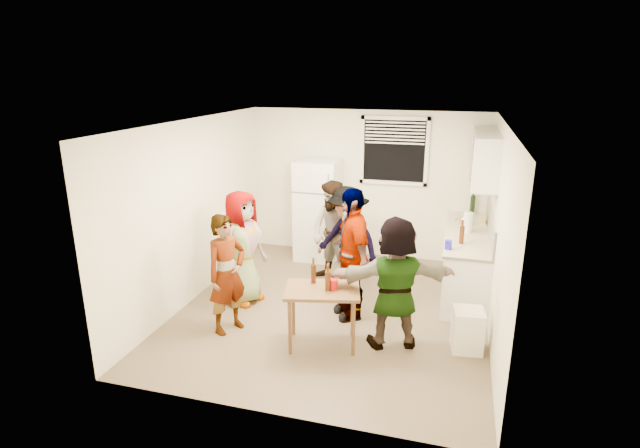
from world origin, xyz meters
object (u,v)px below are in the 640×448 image
(serving_table, at_px, (322,344))
(guest_back_left, at_px, (334,282))
(kettle, at_px, (465,225))
(trash_bin, at_px, (467,330))
(beer_bottle_counter, at_px, (461,244))
(red_cup, at_px, (334,289))
(beer_bottle_table, at_px, (328,290))
(guest_stripe, at_px, (230,329))
(wine_bottle, at_px, (472,214))
(blue_cup, at_px, (448,249))
(guest_back_right, at_px, (347,292))
(guest_black, at_px, (351,315))
(guest_orange, at_px, (392,344))
(guest_grey, at_px, (245,301))
(refrigerator, at_px, (318,210))

(serving_table, xyz_separation_m, guest_back_left, (-0.32, 1.80, 0.00))
(kettle, distance_m, trash_bin, 2.16)
(kettle, height_order, serving_table, kettle)
(beer_bottle_counter, bearing_deg, red_cup, -132.78)
(kettle, bearing_deg, beer_bottle_table, -139.21)
(beer_bottle_table, relative_size, guest_stripe, 0.15)
(serving_table, distance_m, guest_stripe, 1.21)
(wine_bottle, bearing_deg, serving_table, -118.45)
(blue_cup, height_order, red_cup, blue_cup)
(beer_bottle_counter, bearing_deg, guest_back_left, 171.13)
(kettle, xyz_separation_m, wine_bottle, (0.10, 0.65, 0.00))
(guest_back_left, bearing_deg, wine_bottle, 59.49)
(guest_back_left, relative_size, guest_back_right, 1.00)
(wine_bottle, height_order, guest_black, wine_bottle)
(beer_bottle_table, bearing_deg, guest_stripe, 177.32)
(beer_bottle_counter, xyz_separation_m, serving_table, (-1.51, -1.51, -0.90))
(kettle, xyz_separation_m, red_cup, (-1.43, -2.38, -0.18))
(beer_bottle_counter, bearing_deg, guest_orange, -118.90)
(guest_grey, relative_size, guest_back_right, 1.01)
(refrigerator, xyz_separation_m, kettle, (2.40, -0.39, 0.05))
(guest_black, bearing_deg, beer_bottle_table, -35.66)
(blue_cup, xyz_separation_m, guest_back_left, (-1.66, 0.56, -0.90))
(refrigerator, distance_m, guest_back_right, 1.74)
(refrigerator, xyz_separation_m, trash_bin, (2.49, -2.45, -0.60))
(beer_bottle_counter, xyz_separation_m, guest_orange, (-0.71, -1.28, -0.90))
(blue_cup, height_order, guest_back_right, blue_cup)
(trash_bin, height_order, guest_grey, trash_bin)
(beer_bottle_table, distance_m, guest_black, 1.11)
(wine_bottle, bearing_deg, guest_orange, -106.86)
(guest_back_left, bearing_deg, trash_bin, -9.61)
(guest_back_right, bearing_deg, blue_cup, 12.42)
(trash_bin, bearing_deg, beer_bottle_counter, 96.63)
(serving_table, bearing_deg, guest_orange, 16.17)
(beer_bottle_table, xyz_separation_m, guest_back_right, (-0.11, 1.53, -0.72))
(wine_bottle, xyz_separation_m, trash_bin, (-0.01, -2.71, -0.65))
(kettle, bearing_deg, trash_bin, -105.37)
(guest_stripe, bearing_deg, red_cup, -63.38)
(red_cup, height_order, guest_orange, red_cup)
(guest_black, bearing_deg, blue_cup, 80.14)
(refrigerator, height_order, guest_stripe, refrigerator)
(wine_bottle, xyz_separation_m, guest_back_left, (-1.97, -1.26, -0.90))
(kettle, height_order, blue_cup, kettle)
(red_cup, height_order, guest_stripe, red_cup)
(wine_bottle, relative_size, guest_back_left, 0.19)
(blue_cup, xyz_separation_m, guest_stripe, (-2.56, -1.20, -0.90))
(kettle, relative_size, red_cup, 1.87)
(guest_black, height_order, guest_orange, guest_orange)
(trash_bin, distance_m, guest_grey, 3.06)
(beer_bottle_table, bearing_deg, kettle, 58.52)
(beer_bottle_counter, bearing_deg, guest_black, -152.87)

